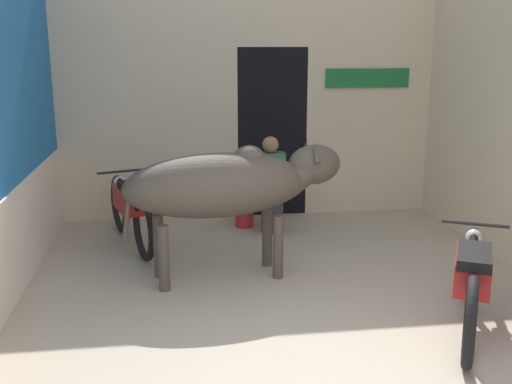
{
  "coord_description": "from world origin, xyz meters",
  "views": [
    {
      "loc": [
        -1.04,
        -3.71,
        2.38
      ],
      "look_at": [
        -0.25,
        2.01,
        0.95
      ],
      "focal_mm": 42.0,
      "sensor_mm": 36.0,
      "label": 1
    }
  ],
  "objects_px": {
    "motorcycle_far": "(130,207)",
    "plastic_stool": "(244,208)",
    "motorcycle_near": "(472,278)",
    "cow": "(229,184)",
    "shopkeeper_seated": "(271,181)"
  },
  "relations": [
    {
      "from": "motorcycle_far",
      "to": "motorcycle_near",
      "type": "bearing_deg",
      "value": -41.7
    },
    {
      "from": "motorcycle_near",
      "to": "motorcycle_far",
      "type": "height_order",
      "value": "motorcycle_far"
    },
    {
      "from": "motorcycle_near",
      "to": "plastic_stool",
      "type": "xyz_separation_m",
      "value": [
        -1.55,
        3.22,
        -0.21
      ]
    },
    {
      "from": "motorcycle_far",
      "to": "plastic_stool",
      "type": "height_order",
      "value": "motorcycle_far"
    },
    {
      "from": "shopkeeper_seated",
      "to": "plastic_stool",
      "type": "relative_size",
      "value": 2.64
    },
    {
      "from": "motorcycle_far",
      "to": "plastic_stool",
      "type": "bearing_deg",
      "value": 20.97
    },
    {
      "from": "cow",
      "to": "motorcycle_far",
      "type": "bearing_deg",
      "value": 132.5
    },
    {
      "from": "motorcycle_near",
      "to": "plastic_stool",
      "type": "height_order",
      "value": "motorcycle_near"
    },
    {
      "from": "cow",
      "to": "plastic_stool",
      "type": "height_order",
      "value": "cow"
    },
    {
      "from": "cow",
      "to": "shopkeeper_seated",
      "type": "height_order",
      "value": "cow"
    },
    {
      "from": "cow",
      "to": "motorcycle_near",
      "type": "height_order",
      "value": "cow"
    },
    {
      "from": "shopkeeper_seated",
      "to": "plastic_stool",
      "type": "xyz_separation_m",
      "value": [
        -0.32,
        0.21,
        -0.41
      ]
    },
    {
      "from": "cow",
      "to": "motorcycle_far",
      "type": "xyz_separation_m",
      "value": [
        -1.08,
        1.18,
        -0.52
      ]
    },
    {
      "from": "motorcycle_near",
      "to": "shopkeeper_seated",
      "type": "bearing_deg",
      "value": 112.14
    },
    {
      "from": "motorcycle_near",
      "to": "motorcycle_far",
      "type": "relative_size",
      "value": 0.97
    }
  ]
}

